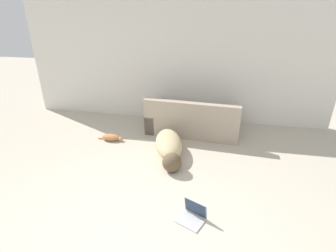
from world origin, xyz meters
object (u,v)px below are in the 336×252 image
object	(u,v)px
couch	(193,121)
laptop_open	(193,213)
cat	(112,137)
dog	(169,146)

from	to	relation	value
couch	laptop_open	xyz separation A→B (m)	(0.24, -2.47, -0.17)
cat	laptop_open	bearing A→B (deg)	-43.80
couch	dog	xyz separation A→B (m)	(-0.32, -1.01, -0.08)
couch	cat	xyz separation A→B (m)	(-1.55, -0.67, -0.19)
couch	cat	distance (m)	1.70
cat	dog	bearing A→B (deg)	-14.40
dog	cat	distance (m)	1.28
couch	cat	world-z (taller)	couch
couch	laptop_open	bearing A→B (deg)	100.02
cat	couch	bearing A→B (deg)	24.70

